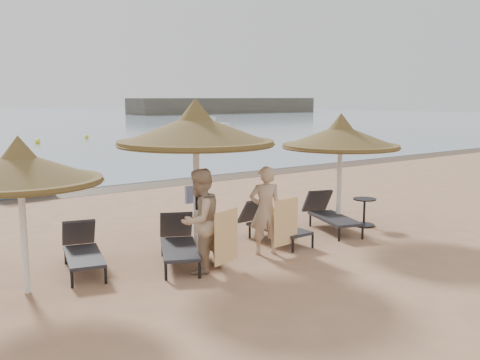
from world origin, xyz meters
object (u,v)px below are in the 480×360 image
at_px(person_right, 265,203).
at_px(pedal_boat, 17,184).
at_px(palapa_left, 20,169).
at_px(lounger_far_left, 82,249).
at_px(lounger_far_right, 329,213).
at_px(palapa_center, 196,130).
at_px(person_left, 200,212).
at_px(lounger_near_left, 178,242).
at_px(lounger_near_right, 271,223).
at_px(side_table, 364,213).
at_px(palapa_right, 341,137).

bearing_deg(person_right, pedal_boat, -52.46).
distance_m(palapa_left, lounger_far_left, 2.19).
xyz_separation_m(lounger_far_right, person_right, (-2.57, -0.69, 0.67)).
height_order(lounger_far_right, person_right, person_right).
xyz_separation_m(lounger_far_left, person_right, (3.39, -1.29, 0.69)).
bearing_deg(pedal_boat, palapa_center, -76.38).
height_order(palapa_center, lounger_far_left, palapa_center).
xyz_separation_m(lounger_far_right, person_left, (-4.24, -0.85, 0.72)).
xyz_separation_m(palapa_center, lounger_far_left, (-2.32, 0.36, -2.17)).
height_order(person_left, person_right, person_left).
bearing_deg(lounger_far_right, lounger_near_left, -160.63).
height_order(lounger_near_right, lounger_far_right, lounger_far_right).
bearing_deg(palapa_center, lounger_far_right, -3.75).
xyz_separation_m(palapa_left, side_table, (8.13, -0.18, -1.75)).
relative_size(palapa_left, palapa_right, 0.92).
xyz_separation_m(lounger_far_left, pedal_boat, (0.97, 8.74, -0.01)).
height_order(side_table, person_right, person_right).
height_order(lounger_near_right, side_table, lounger_near_right).
bearing_deg(palapa_center, lounger_near_left, -152.57).
distance_m(lounger_near_right, side_table, 2.78).
distance_m(lounger_near_right, person_right, 1.29).
relative_size(palapa_right, side_table, 4.10).
bearing_deg(lounger_near_left, lounger_far_right, 27.01).
height_order(side_table, person_left, person_left).
bearing_deg(person_right, lounger_near_left, 4.53).
height_order(palapa_right, lounger_near_right, palapa_right).
distance_m(lounger_far_left, person_left, 2.36).
relative_size(lounger_far_right, person_right, 0.98).
relative_size(lounger_near_left, lounger_far_right, 0.99).
bearing_deg(lounger_near_right, lounger_far_right, -3.45).
relative_size(palapa_left, lounger_far_right, 1.26).
relative_size(lounger_far_left, lounger_far_right, 0.94).
distance_m(lounger_far_left, lounger_near_right, 4.21).
height_order(lounger_near_left, pedal_boat, pedal_boat).
relative_size(palapa_right, lounger_far_right, 1.37).
relative_size(palapa_left, person_right, 1.24).
xyz_separation_m(palapa_left, lounger_near_left, (2.88, -0.00, -1.68)).
height_order(lounger_far_left, lounger_far_right, lounger_far_right).
bearing_deg(palapa_right, person_left, -169.86).
xyz_separation_m(lounger_near_right, person_right, (-0.79, -0.76, 0.68)).
bearing_deg(pedal_boat, person_right, -71.24).
bearing_deg(side_table, pedal_boat, 121.88).
distance_m(side_table, person_right, 3.65).
bearing_deg(lounger_far_left, palapa_right, 8.33).
height_order(lounger_far_right, person_left, person_left).
xyz_separation_m(palapa_center, palapa_right, (3.92, -0.28, -0.29)).
bearing_deg(person_left, pedal_boat, -106.24).
xyz_separation_m(palapa_center, pedal_boat, (-1.35, 9.10, -2.18)).
relative_size(lounger_far_left, lounger_near_right, 1.01).
height_order(palapa_left, lounger_far_left, palapa_left).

